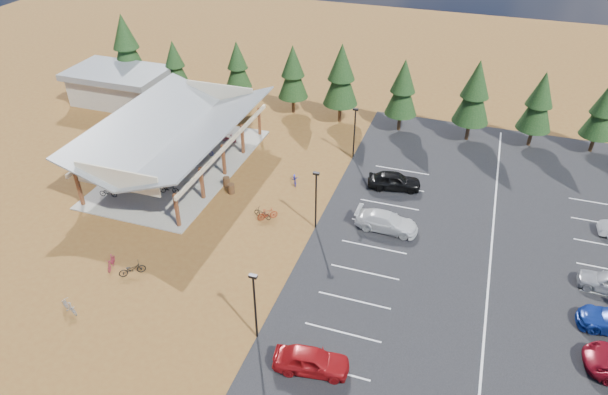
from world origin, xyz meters
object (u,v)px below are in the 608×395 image
at_px(bike_6, 207,150).
at_px(car_3, 387,222).
at_px(bike_4, 169,189).
at_px(car_0, 311,360).
at_px(bike_7, 228,137).
at_px(bike_11, 111,262).
at_px(bike_1, 148,171).
at_px(outbuilding, 119,86).
at_px(bike_15, 267,214).
at_px(trash_bin_0, 231,189).
at_px(trash_bin_1, 226,182).
at_px(bike_13, 69,306).
at_px(lamp_post_2, 355,130).
at_px(bike_pavilion, 176,130).
at_px(lamp_post_0, 255,302).
at_px(bike_14, 295,179).
at_px(bike_2, 175,156).
at_px(lamp_post_1, 316,196).
at_px(bike_0, 108,193).
at_px(bike_5, 191,165).
at_px(bike_12, 132,269).
at_px(car_4, 394,181).
at_px(bike_16, 262,213).
at_px(bike_3, 187,130).

distance_m(bike_6, car_3, 20.06).
height_order(bike_4, car_0, car_0).
height_order(bike_7, bike_11, bike_7).
bearing_deg(car_0, bike_1, 44.66).
bearing_deg(outbuilding, bike_4, -45.17).
height_order(car_0, car_3, car_0).
bearing_deg(bike_11, bike_15, 28.00).
bearing_deg(bike_1, trash_bin_0, -75.14).
distance_m(trash_bin_1, bike_13, 17.56).
bearing_deg(bike_15, lamp_post_2, -57.58).
height_order(bike_4, bike_15, bike_4).
distance_m(bike_pavilion, car_0, 26.55).
relative_size(outbuilding, bike_1, 6.06).
bearing_deg(bike_1, bike_11, -145.28).
bearing_deg(lamp_post_0, lamp_post_2, 90.00).
bearing_deg(bike_1, bike_13, -150.54).
xyz_separation_m(bike_4, bike_14, (9.79, 5.22, -0.11)).
xyz_separation_m(bike_2, bike_7, (3.23, 5.12, 0.06)).
height_order(lamp_post_1, bike_0, lamp_post_1).
xyz_separation_m(lamp_post_0, bike_5, (-13.65, 16.58, -2.33)).
relative_size(bike_5, bike_12, 0.97).
distance_m(bike_6, bike_7, 3.18).
xyz_separation_m(bike_14, car_4, (8.60, 2.00, 0.37)).
bearing_deg(bike_5, bike_7, -11.93).
height_order(lamp_post_2, bike_11, lamp_post_2).
bearing_deg(bike_4, bike_14, -72.24).
xyz_separation_m(trash_bin_0, bike_4, (-5.06, -1.90, 0.12)).
height_order(outbuilding, bike_0, outbuilding).
bearing_deg(bike_7, bike_2, 148.42).
xyz_separation_m(bike_pavilion, bike_7, (2.24, 5.80, -3.22)).
bearing_deg(car_4, lamp_post_2, 37.62).
bearing_deg(bike_16, bike_15, 100.83).
relative_size(bike_1, bike_15, 1.05).
bearing_deg(outbuilding, bike_2, -38.43).
height_order(bike_13, bike_15, bike_15).
distance_m(lamp_post_0, bike_5, 21.60).
distance_m(bike_pavilion, lamp_post_1, 15.83).
bearing_deg(bike_7, trash_bin_1, -155.22).
xyz_separation_m(lamp_post_0, bike_13, (-12.48, -2.02, -2.48)).
height_order(outbuilding, bike_4, outbuilding).
bearing_deg(outbuilding, bike_3, -24.32).
height_order(lamp_post_0, bike_6, lamp_post_0).
bearing_deg(trash_bin_0, lamp_post_0, -59.38).
xyz_separation_m(lamp_post_0, bike_16, (-4.52, 11.83, -2.54)).
xyz_separation_m(lamp_post_0, bike_15, (-4.05, 11.80, -2.46)).
distance_m(bike_pavilion, bike_15, 12.57).
relative_size(bike_0, bike_16, 0.96).
distance_m(bike_3, bike_12, 21.48).
bearing_deg(bike_11, car_3, 12.13).
relative_size(outbuilding, bike_6, 6.48).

